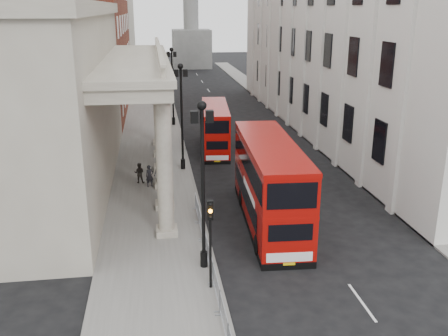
# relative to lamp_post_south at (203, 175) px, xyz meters

# --- Properties ---
(ground) EXTENTS (260.00, 260.00, 0.00)m
(ground) POSITION_rel_lamp_post_south_xyz_m (0.60, -4.00, -4.91)
(ground) COLOR black
(ground) RESTS_ON ground
(sidewalk_west) EXTENTS (6.00, 140.00, 0.12)m
(sidewalk_west) POSITION_rel_lamp_post_south_xyz_m (-2.40, 26.00, -4.85)
(sidewalk_west) COLOR slate
(sidewalk_west) RESTS_ON ground
(sidewalk_east) EXTENTS (3.00, 140.00, 0.12)m
(sidewalk_east) POSITION_rel_lamp_post_south_xyz_m (14.10, 26.00, -4.85)
(sidewalk_east) COLOR slate
(sidewalk_east) RESTS_ON ground
(kerb) EXTENTS (0.20, 140.00, 0.14)m
(kerb) POSITION_rel_lamp_post_south_xyz_m (0.55, 26.00, -4.84)
(kerb) COLOR slate
(kerb) RESTS_ON ground
(portico_building) EXTENTS (9.00, 28.00, 12.00)m
(portico_building) POSITION_rel_lamp_post_south_xyz_m (-9.90, 14.00, 1.09)
(portico_building) COLOR gray
(portico_building) RESTS_ON ground
(brick_building) EXTENTS (9.00, 32.00, 22.00)m
(brick_building) POSITION_rel_lamp_post_south_xyz_m (-9.90, 44.00, 6.09)
(brick_building) COLOR maroon
(brick_building) RESTS_ON ground
(west_building_far) EXTENTS (9.00, 30.00, 20.00)m
(west_building_far) POSITION_rel_lamp_post_south_xyz_m (-9.90, 76.00, 5.09)
(west_building_far) COLOR gray
(west_building_far) RESTS_ON ground
(east_building) EXTENTS (8.00, 55.00, 25.00)m
(east_building) POSITION_rel_lamp_post_south_xyz_m (16.60, 28.00, 7.59)
(east_building) COLOR beige
(east_building) RESTS_ON ground
(lamp_post_south) EXTENTS (1.05, 0.44, 8.32)m
(lamp_post_south) POSITION_rel_lamp_post_south_xyz_m (0.00, 0.00, 0.00)
(lamp_post_south) COLOR black
(lamp_post_south) RESTS_ON sidewalk_west
(lamp_post_mid) EXTENTS (1.05, 0.44, 8.32)m
(lamp_post_mid) POSITION_rel_lamp_post_south_xyz_m (0.00, 16.00, 0.00)
(lamp_post_mid) COLOR black
(lamp_post_mid) RESTS_ON sidewalk_west
(lamp_post_north) EXTENTS (1.05, 0.44, 8.32)m
(lamp_post_north) POSITION_rel_lamp_post_south_xyz_m (0.00, 32.00, 0.00)
(lamp_post_north) COLOR black
(lamp_post_north) RESTS_ON sidewalk_west
(traffic_light) EXTENTS (0.28, 0.33, 4.30)m
(traffic_light) POSITION_rel_lamp_post_south_xyz_m (0.10, -2.02, -1.80)
(traffic_light) COLOR black
(traffic_light) RESTS_ON sidewalk_west
(crowd_barriers) EXTENTS (0.50, 18.75, 1.10)m
(crowd_barriers) POSITION_rel_lamp_post_south_xyz_m (0.25, -1.77, -4.24)
(crowd_barriers) COLOR gray
(crowd_barriers) RESTS_ON sidewalk_west
(bus_near) EXTENTS (3.39, 11.75, 5.02)m
(bus_near) POSITION_rel_lamp_post_south_xyz_m (4.45, 4.99, -2.29)
(bus_near) COLOR #9A0B07
(bus_near) RESTS_ON ground
(bus_far) EXTENTS (3.10, 9.54, 4.05)m
(bus_far) POSITION_rel_lamp_post_south_xyz_m (3.33, 21.73, -2.80)
(bus_far) COLOR #9B0B07
(bus_far) RESTS_ON ground
(pedestrian_a) EXTENTS (0.67, 0.56, 1.59)m
(pedestrian_a) POSITION_rel_lamp_post_south_xyz_m (-2.64, 12.17, -4.00)
(pedestrian_a) COLOR black
(pedestrian_a) RESTS_ON sidewalk_west
(pedestrian_b) EXTENTS (0.81, 0.67, 1.52)m
(pedestrian_b) POSITION_rel_lamp_post_south_xyz_m (-3.39, 13.10, -4.03)
(pedestrian_b) COLOR black
(pedestrian_b) RESTS_ON sidewalk_west
(pedestrian_c) EXTENTS (0.90, 0.83, 1.54)m
(pedestrian_c) POSITION_rel_lamp_post_south_xyz_m (-1.95, 12.85, -4.02)
(pedestrian_c) COLOR black
(pedestrian_c) RESTS_ON sidewalk_west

